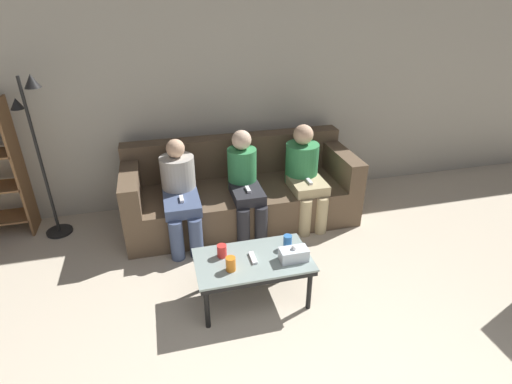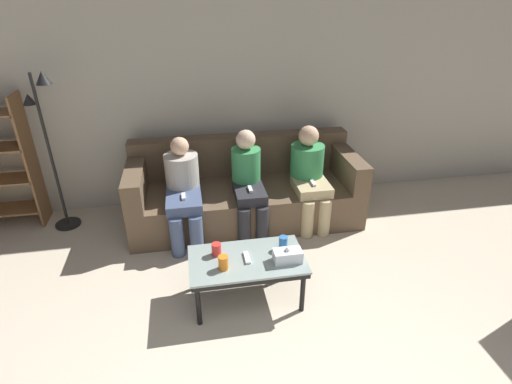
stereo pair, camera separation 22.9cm
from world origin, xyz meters
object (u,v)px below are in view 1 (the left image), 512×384
at_px(couch, 240,192).
at_px(cup_near_right, 288,242).
at_px(cup_near_left, 231,264).
at_px(seated_person_left_end, 180,190).
at_px(cup_far_center, 222,251).
at_px(coffee_table, 253,263).
at_px(seated_person_mid_left, 245,181).
at_px(game_remote, 253,258).
at_px(standing_lamp, 38,143).
at_px(tissue_box, 294,254).
at_px(seated_person_mid_right, 304,172).

height_order(couch, cup_near_right, couch).
relative_size(cup_near_left, cup_near_right, 0.98).
bearing_deg(seated_person_left_end, cup_far_center, -76.48).
height_order(coffee_table, cup_near_right, cup_near_right).
height_order(couch, coffee_table, couch).
xyz_separation_m(seated_person_left_end, seated_person_mid_left, (0.65, 0.01, 0.01)).
distance_m(coffee_table, cup_near_left, 0.24).
bearing_deg(seated_person_mid_left, cup_far_center, -112.58).
bearing_deg(cup_far_center, game_remote, -22.30).
xyz_separation_m(couch, cup_far_center, (-0.42, -1.23, 0.15)).
relative_size(cup_near_left, cup_far_center, 1.11).
bearing_deg(cup_near_left, cup_near_right, 18.44).
xyz_separation_m(coffee_table, game_remote, (0.00, -0.00, 0.05)).
bearing_deg(seated_person_left_end, cup_near_left, -76.94).
distance_m(game_remote, seated_person_left_end, 1.18).
xyz_separation_m(cup_near_left, cup_near_right, (0.50, 0.17, 0.00)).
height_order(cup_far_center, seated_person_left_end, seated_person_left_end).
xyz_separation_m(standing_lamp, seated_person_mid_left, (1.90, -0.39, -0.45)).
bearing_deg(tissue_box, cup_near_right, 88.60).
bearing_deg(game_remote, cup_far_center, 157.70).
bearing_deg(game_remote, coffee_table, 90.00).
bearing_deg(cup_near_left, seated_person_mid_left, 72.18).
distance_m(tissue_box, game_remote, 0.32).
bearing_deg(cup_near_left, couch, 74.97).
height_order(couch, seated_person_left_end, seated_person_left_end).
distance_m(cup_near_right, game_remote, 0.32).
relative_size(couch, seated_person_mid_left, 2.31).
xyz_separation_m(couch, cup_near_right, (0.12, -1.25, 0.16)).
bearing_deg(standing_lamp, seated_person_mid_left, -11.62).
bearing_deg(tissue_box, seated_person_mid_right, 66.13).
xyz_separation_m(cup_near_right, seated_person_mid_right, (0.53, 1.04, 0.10)).
xyz_separation_m(cup_near_left, standing_lamp, (-1.52, 1.58, 0.53)).
relative_size(coffee_table, seated_person_mid_right, 0.87).
bearing_deg(cup_near_right, seated_person_left_end, 127.66).
distance_m(cup_near_right, cup_far_center, 0.54).
height_order(tissue_box, seated_person_mid_right, seated_person_mid_right).
height_order(game_remote, seated_person_left_end, seated_person_left_end).
bearing_deg(seated_person_left_end, couch, 20.45).
distance_m(couch, seated_person_mid_right, 0.73).
bearing_deg(game_remote, seated_person_mid_left, 80.32).
bearing_deg(couch, coffee_table, -98.00).
bearing_deg(tissue_box, seated_person_mid_left, 95.77).
distance_m(cup_near_left, cup_far_center, 0.19).
bearing_deg(tissue_box, couch, 94.82).
xyz_separation_m(seated_person_left_end, seated_person_mid_right, (1.30, 0.04, 0.03)).
bearing_deg(seated_person_mid_right, seated_person_mid_left, -177.76).
height_order(cup_near_right, seated_person_mid_right, seated_person_mid_right).
bearing_deg(couch, cup_near_left, -105.03).
xyz_separation_m(cup_near_right, tissue_box, (-0.00, -0.16, -0.01)).
relative_size(cup_near_left, seated_person_mid_left, 0.11).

